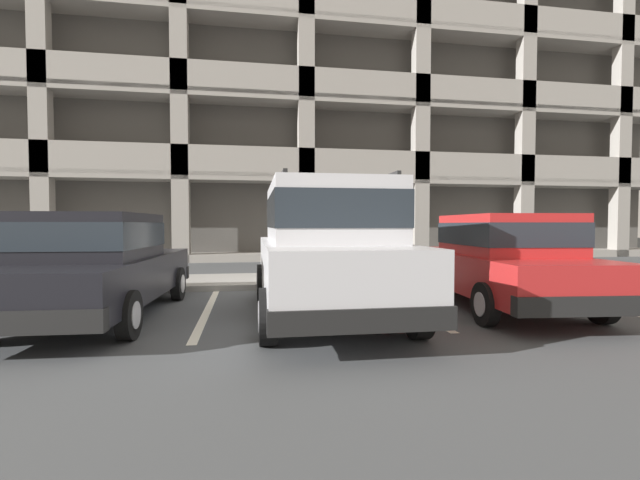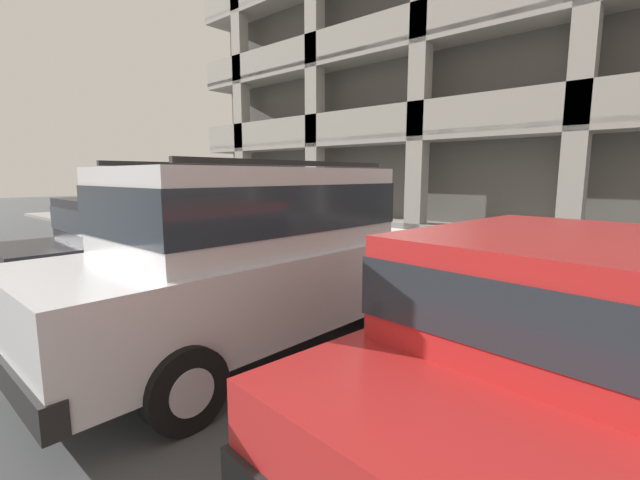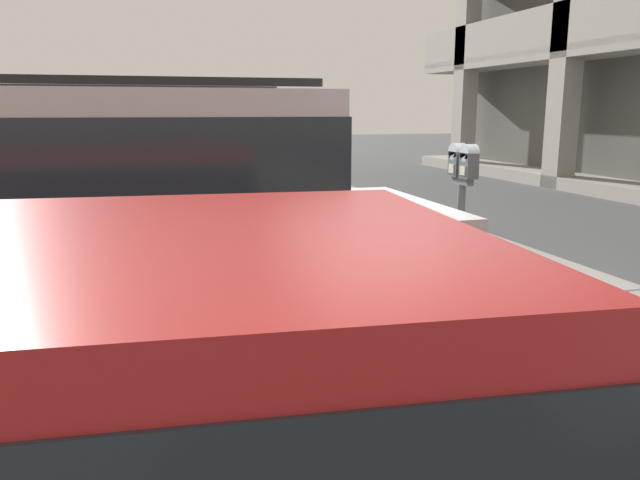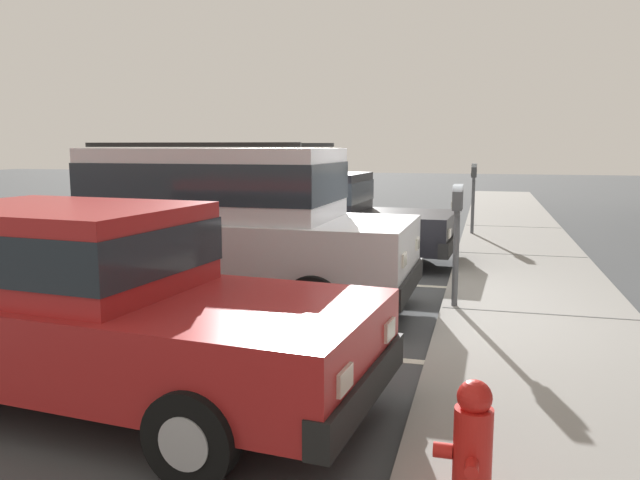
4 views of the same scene
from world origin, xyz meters
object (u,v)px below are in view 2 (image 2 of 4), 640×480
Objects in this scene: parking_meter_near at (380,219)px; silver_suv at (257,249)px; red_sedan at (146,240)px; parking_meter_far at (175,200)px; dark_hatchback at (561,334)px.

silver_suv is at bearing -83.97° from parking_meter_near.
red_sedan is at bearing -140.28° from parking_meter_near.
silver_suv is 7.38m from parking_meter_far.
parking_meter_near is (-3.29, 2.69, 0.37)m from dark_hatchback.
parking_meter_near is at bearing -0.41° from parking_meter_far.
silver_suv is 2.88m from parking_meter_near.
dark_hatchback is at bearing -39.32° from parking_meter_near.
parking_meter_near is at bearing 146.09° from dark_hatchback.
silver_suv is at bearing -23.25° from parking_meter_far.
red_sedan and dark_hatchback have the same top height.
red_sedan is (-3.31, 0.37, -0.27)m from silver_suv.
red_sedan is 3.02× the size of parking_meter_far.
parking_meter_near is 6.48m from parking_meter_far.
parking_meter_far reaches higher than parking_meter_near.
silver_suv is 1.05× the size of red_sedan.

